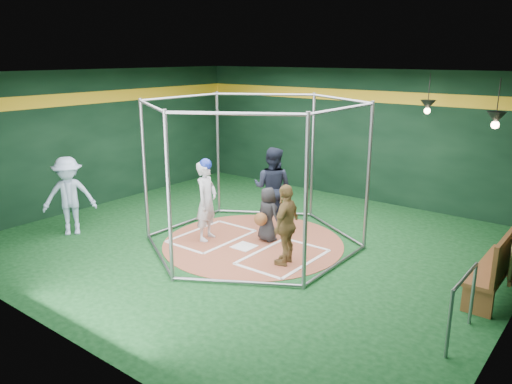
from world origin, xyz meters
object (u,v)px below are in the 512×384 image
Objects in this scene: visitor_leopard at (286,225)px; umpire at (272,188)px; batter_figure at (206,200)px; dugout_bench at (501,261)px.

visitor_leopard is 2.10m from umpire.
batter_figure is 2.08m from visitor_leopard.
umpire is 4.95m from dugout_bench.
batter_figure is 1.14× the size of visitor_leopard.
batter_figure is at bearing -100.99° from visitor_leopard.
dugout_bench is (4.91, -0.43, -0.34)m from umpire.
batter_figure is 5.67m from dugout_bench.
dugout_bench is at bearing 160.20° from umpire.
visitor_leopard reaches higher than dugout_bench.
visitor_leopard is at bearing -162.49° from dugout_bench.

